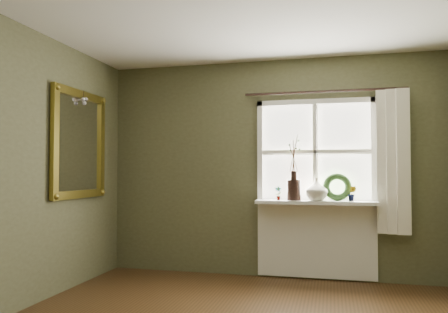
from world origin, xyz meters
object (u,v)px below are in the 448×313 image
wreath (337,190)px  dark_jug (294,190)px  gilt_mirror (80,144)px  cream_vase (317,189)px

wreath → dark_jug: bearing=-177.6°
wreath → gilt_mirror: size_ratio=0.27×
dark_jug → wreath: 0.49m
dark_jug → gilt_mirror: gilt_mirror is taller
gilt_mirror → wreath: bearing=17.3°
dark_jug → cream_vase: (0.26, 0.00, 0.01)m
dark_jug → wreath: (0.49, 0.04, 0.00)m
dark_jug → gilt_mirror: bearing=-160.2°
dark_jug → gilt_mirror: (-2.27, -0.82, 0.52)m
wreath → gilt_mirror: gilt_mirror is taller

